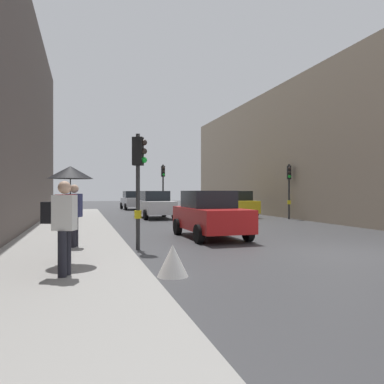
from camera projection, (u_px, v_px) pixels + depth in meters
name	position (u px, v px, depth m)	size (l,w,h in m)	color
ground_plane	(348.00, 255.00, 10.33)	(120.00, 120.00, 0.00)	#38383A
sidewalk_kerb	(70.00, 236.00, 14.01)	(3.47, 40.00, 0.16)	gray
building_facade_right	(333.00, 156.00, 29.32)	(12.00, 30.09, 8.92)	gray
traffic_light_mid_street	(289.00, 181.00, 23.56)	(0.34, 0.45, 3.44)	#2D2D2D
traffic_light_near_right	(139.00, 170.00, 11.20)	(0.45, 0.34, 3.45)	#2D2D2D
traffic_light_far_median	(163.00, 180.00, 29.22)	(0.25, 0.44, 3.81)	#2D2D2D
car_silver_hatchback	(133.00, 200.00, 36.05)	(2.16, 4.27, 1.76)	#BCBCC1
car_yellow_taxi	(234.00, 204.00, 25.66)	(2.21, 4.30, 1.76)	yellow
car_white_compact	(155.00, 205.00, 24.38)	(2.14, 4.26, 1.76)	silver
car_red_sedan	(210.00, 214.00, 14.12)	(2.09, 4.24, 1.76)	red
pedestrian_with_umbrella	(69.00, 187.00, 8.38)	(1.00, 1.00, 2.14)	black
pedestrian_with_grey_backpack	(73.00, 212.00, 10.70)	(0.65, 0.44, 1.77)	black
pedestrian_with_black_backpack	(62.00, 222.00, 7.02)	(0.66, 0.47, 1.77)	black
warning_sign_triangle	(173.00, 260.00, 7.69)	(0.64, 0.64, 0.65)	silver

